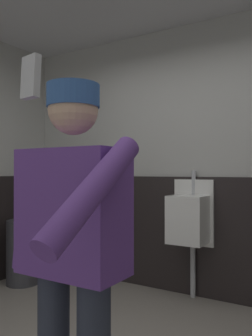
{
  "coord_description": "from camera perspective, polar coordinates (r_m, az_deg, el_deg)",
  "views": [
    {
      "loc": [
        1.17,
        -1.6,
        1.23
      ],
      "look_at": [
        0.1,
        0.14,
        1.25
      ],
      "focal_mm": 36.96,
      "sensor_mm": 36.0,
      "label": 1
    }
  ],
  "objects": [
    {
      "name": "trash_bin",
      "position": [
        4.06,
        -16.64,
        -13.1
      ],
      "size": [
        0.35,
        0.35,
        0.69
      ],
      "primitive_type": "cylinder",
      "color": "#38383D",
      "rests_on": "ground_plane"
    },
    {
      "name": "person",
      "position": [
        1.51,
        -8.95,
        -11.58
      ],
      "size": [
        0.68,
        0.6,
        1.6
      ],
      "color": "#2D3342",
      "rests_on": "ground_plane"
    },
    {
      "name": "soap_dispenser",
      "position": [
        3.92,
        -2.08,
        1.28
      ],
      "size": [
        0.1,
        0.07,
        0.18
      ],
      "primitive_type": "cube",
      "color": "silver"
    },
    {
      "name": "urinal_solo",
      "position": [
        3.4,
        10.41,
        -8.22
      ],
      "size": [
        0.4,
        0.34,
        1.24
      ],
      "color": "white",
      "rests_on": "ground_plane"
    },
    {
      "name": "wainscot_band_back",
      "position": [
        3.54,
        11.96,
        -10.99
      ],
      "size": [
        4.22,
        0.03,
        1.18
      ],
      "primitive_type": "cube",
      "color": "black",
      "rests_on": "ground_plane"
    },
    {
      "name": "cell_phone",
      "position": [
        0.95,
        -15.44,
        14.25
      ],
      "size": [
        0.06,
        0.04,
        0.11
      ],
      "primitive_type": "cube",
      "rotation": [
        -0.05,
        0.0,
        -0.17
      ],
      "color": "silver"
    },
    {
      "name": "wall_back",
      "position": [
        3.56,
        12.34,
        1.55
      ],
      "size": [
        4.82,
        0.12,
        2.72
      ],
      "primitive_type": "cube",
      "color": "#B2B2AD",
      "rests_on": "ground_plane"
    }
  ]
}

